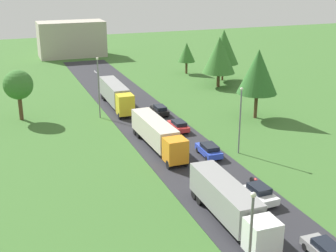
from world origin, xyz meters
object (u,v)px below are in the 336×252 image
object	(u,v)px
truck_lead	(230,203)
car_fourth	(178,125)
lamppost_lead	(250,248)
tree_ash	(187,52)
car_lead	(326,250)
motorcycle_courier	(255,181)
tree_birch	(219,55)
tree_lime	(258,72)
tree_pine	(224,47)
truck_second	(157,133)
distant_building	(72,39)
truck_third	(116,94)
lamppost_second	(240,117)
tree_maple	(18,85)
car_second	(260,193)
car_fifth	(160,110)
lamppost_third	(99,85)
car_third	(209,150)

from	to	relation	value
truck_lead	car_fourth	xyz separation A→B (m)	(5.03, 24.73, -1.27)
lamppost_lead	tree_ash	xyz separation A→B (m)	(24.79, 69.30, -0.30)
car_lead	motorcycle_courier	xyz separation A→B (m)	(1.53, 13.21, -0.28)
truck_lead	tree_birch	bearing A→B (deg)	64.63
tree_lime	tree_pine	bearing A→B (deg)	74.47
truck_lead	truck_second	world-z (taller)	truck_lead
tree_pine	distant_building	xyz separation A→B (m)	(-24.08, 37.68, -2.32)
truck_third	tree_pine	bearing A→B (deg)	24.36
truck_second	car_lead	bearing A→B (deg)	-80.54
lamppost_second	tree_maple	bearing A→B (deg)	135.87
distant_building	motorcycle_courier	bearing A→B (deg)	-86.49
truck_second	car_fourth	bearing A→B (deg)	46.73
car_second	tree_birch	bearing A→B (deg)	68.49
truck_lead	tree_birch	xyz separation A→B (m)	(21.77, 45.93, 4.03)
motorcycle_courier	tree_lime	bearing A→B (deg)	59.17
truck_second	lamppost_second	world-z (taller)	lamppost_second
car_lead	car_fourth	size ratio (longest dim) A/B	0.99
truck_lead	lamppost_lead	distance (m)	11.49
tree_maple	tree_birch	bearing A→B (deg)	12.18
distant_building	car_fifth	bearing A→B (deg)	-85.75
tree_maple	car_lead	bearing A→B (deg)	-66.49
car_fifth	truck_third	bearing A→B (deg)	129.35
lamppost_second	distant_building	world-z (taller)	distant_building
car_fourth	tree_lime	xyz separation A→B (m)	(13.29, 1.61, 6.33)
tree_maple	lamppost_second	bearing A→B (deg)	-44.13
lamppost_third	tree_birch	xyz separation A→B (m)	(25.67, 11.24, 1.00)
truck_third	car_second	bearing A→B (deg)	-82.37
car_second	truck_third	bearing A→B (deg)	97.63
tree_ash	tree_maple	bearing A→B (deg)	-149.58
truck_lead	tree_maple	world-z (taller)	tree_maple
car_third	lamppost_third	bearing A→B (deg)	114.23
tree_birch	tree_ash	bearing A→B (deg)	95.09
truck_third	car_third	world-z (taller)	truck_third
tree_lime	car_lead	bearing A→B (deg)	-112.21
tree_maple	truck_second	bearing A→B (deg)	-50.49
truck_second	tree_lime	xyz separation A→B (m)	(18.27, 6.89, 5.08)
tree_birch	tree_lime	distance (m)	19.92
motorcycle_courier	car_third	bearing A→B (deg)	96.43
truck_third	tree_pine	xyz separation A→B (m)	(25.23, 11.42, 4.55)
truck_second	tree_lime	bearing A→B (deg)	20.67
car_second	motorcycle_courier	size ratio (longest dim) A/B	2.08
tree_birch	tree_pine	world-z (taller)	tree_pine
tree_maple	tree_pine	distance (m)	42.25
car_third	distant_building	world-z (taller)	distant_building
car_lead	car_fourth	distance (m)	32.16
car_third	car_fourth	distance (m)	9.90
lamppost_second	tree_pine	xyz separation A→B (m)	(16.14, 36.10, 2.13)
tree_maple	tree_pine	bearing A→B (deg)	17.49
car_fourth	tree_pine	xyz separation A→B (m)	(20.04, 25.90, 5.95)
tree_birch	lamppost_lead	bearing A→B (deg)	-114.76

